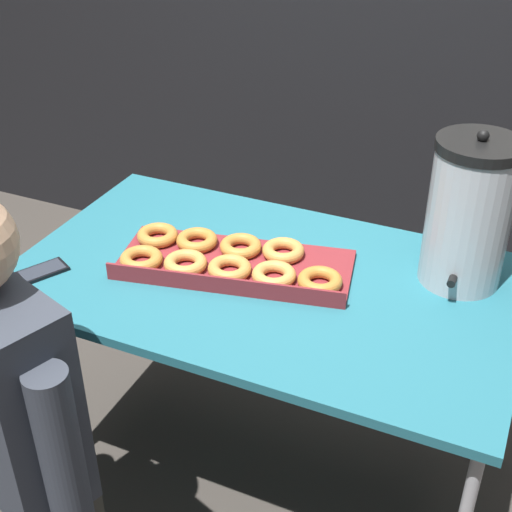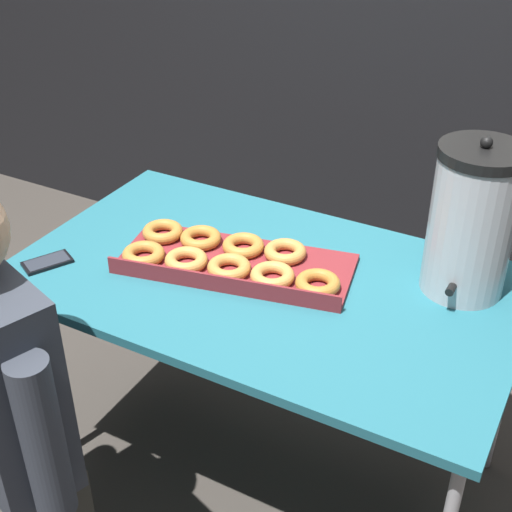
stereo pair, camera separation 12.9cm
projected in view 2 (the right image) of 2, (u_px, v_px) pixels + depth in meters
ground_plane at (264, 466)px, 2.43m from camera, size 12.00×12.00×0.00m
back_wall at (424, 16)px, 2.75m from camera, size 6.00×0.11×2.44m
folding_table at (265, 290)px, 2.04m from camera, size 1.42×0.84×0.78m
donut_box at (229, 259)px, 2.05m from camera, size 0.71×0.41×0.05m
coffee_urn at (472, 221)px, 1.86m from camera, size 0.23×0.26×0.45m
cell_phone at (47, 262)px, 2.07m from camera, size 0.13×0.16×0.01m
person_seated at (3, 423)px, 1.77m from camera, size 0.55×0.34×1.27m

